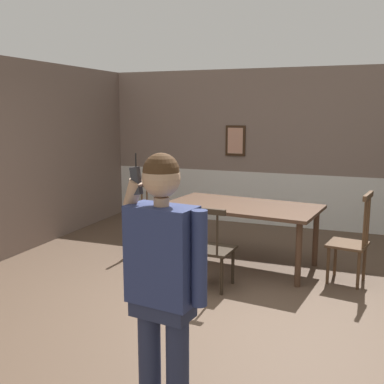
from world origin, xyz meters
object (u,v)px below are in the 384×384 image
at_px(dining_table, 242,211).
at_px(chair_at_table_head, 211,248).
at_px(person_figure, 163,275).
at_px(chair_by_doorway, 351,242).
at_px(chair_near_window, 153,217).

xyz_separation_m(dining_table, chair_at_table_head, (-0.11, -0.88, -0.24)).
height_order(chair_at_table_head, person_figure, person_figure).
relative_size(dining_table, chair_at_table_head, 2.13).
bearing_deg(chair_by_doorway, person_figure, 171.85).
distance_m(chair_near_window, person_figure, 3.74).
xyz_separation_m(dining_table, chair_by_doorway, (1.32, -0.16, -0.21)).
distance_m(dining_table, person_figure, 3.17).
bearing_deg(chair_by_doorway, chair_near_window, 92.72).
xyz_separation_m(chair_at_table_head, person_figure, (0.46, -2.26, 0.53)).
distance_m(chair_by_doorway, person_figure, 3.17).
relative_size(dining_table, chair_near_window, 2.09).
distance_m(dining_table, chair_near_window, 1.35).
height_order(dining_table, person_figure, person_figure).
bearing_deg(person_figure, dining_table, -76.12).
bearing_deg(chair_at_table_head, chair_by_doorway, 30.24).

